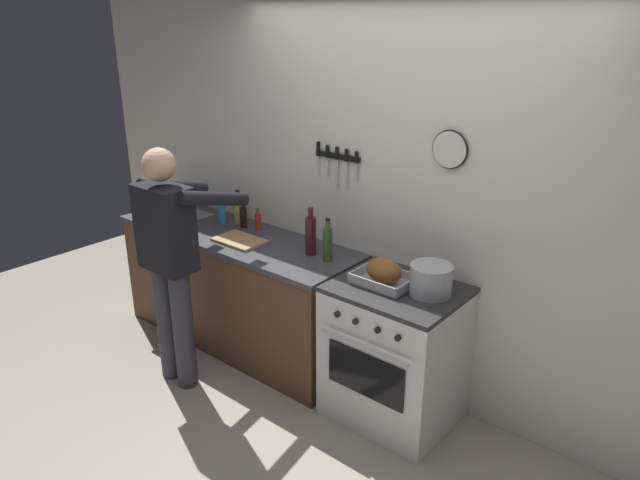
# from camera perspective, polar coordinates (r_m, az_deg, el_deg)

# --- Properties ---
(wall_back) EXTENTS (6.00, 0.13, 2.60)m
(wall_back) POSITION_cam_1_polar(r_m,az_deg,el_deg) (3.76, 8.06, 3.68)
(wall_back) COLOR white
(wall_back) RESTS_ON ground
(counter_block) EXTENTS (2.03, 0.65, 0.90)m
(counter_block) POSITION_cam_1_polar(r_m,az_deg,el_deg) (4.55, -8.03, -4.59)
(counter_block) COLOR brown
(counter_block) RESTS_ON ground
(stove) EXTENTS (0.76, 0.67, 0.90)m
(stove) POSITION_cam_1_polar(r_m,az_deg,el_deg) (3.73, 7.28, -10.84)
(stove) COLOR white
(stove) RESTS_ON ground
(person_cook) EXTENTS (0.51, 0.63, 1.66)m
(person_cook) POSITION_cam_1_polar(r_m,az_deg,el_deg) (3.95, -14.35, -1.34)
(person_cook) COLOR #383842
(person_cook) RESTS_ON ground
(roasting_pan) EXTENTS (0.35, 0.26, 0.17)m
(roasting_pan) POSITION_cam_1_polar(r_m,az_deg,el_deg) (3.52, 6.24, -3.23)
(roasting_pan) COLOR #B7B7BC
(roasting_pan) RESTS_ON stove
(stock_pot) EXTENTS (0.25, 0.25, 0.18)m
(stock_pot) POSITION_cam_1_polar(r_m,az_deg,el_deg) (3.43, 10.76, -3.82)
(stock_pot) COLOR #B7B7BC
(stock_pot) RESTS_ON stove
(cutting_board) EXTENTS (0.36, 0.24, 0.02)m
(cutting_board) POSITION_cam_1_polar(r_m,az_deg,el_deg) (4.21, -7.84, -0.05)
(cutting_board) COLOR tan
(cutting_board) RESTS_ON counter_block
(bottle_dish_soap) EXTENTS (0.07, 0.07, 0.24)m
(bottle_dish_soap) POSITION_cam_1_polar(r_m,az_deg,el_deg) (4.59, -9.58, 2.84)
(bottle_dish_soap) COLOR #338CCC
(bottle_dish_soap) RESTS_ON counter_block
(bottle_cooking_oil) EXTENTS (0.07, 0.07, 0.26)m
(bottle_cooking_oil) POSITION_cam_1_polar(r_m,az_deg,el_deg) (4.56, -7.96, 2.99)
(bottle_cooking_oil) COLOR gold
(bottle_cooking_oil) RESTS_ON counter_block
(bottle_olive_oil) EXTENTS (0.06, 0.06, 0.29)m
(bottle_olive_oil) POSITION_cam_1_polar(r_m,az_deg,el_deg) (3.81, 0.76, -0.31)
(bottle_olive_oil) COLOR #385623
(bottle_olive_oil) RESTS_ON counter_block
(bottle_soy_sauce) EXTENTS (0.05, 0.05, 0.21)m
(bottle_soy_sauce) POSITION_cam_1_polar(r_m,az_deg,el_deg) (4.47, -7.47, 2.29)
(bottle_soy_sauce) COLOR black
(bottle_soy_sauce) RESTS_ON counter_block
(bottle_hot_sauce) EXTENTS (0.05, 0.05, 0.17)m
(bottle_hot_sauce) POSITION_cam_1_polar(r_m,az_deg,el_deg) (4.40, -6.05, 1.86)
(bottle_hot_sauce) COLOR red
(bottle_hot_sauce) RESTS_ON counter_block
(bottle_wine_red) EXTENTS (0.07, 0.07, 0.33)m
(bottle_wine_red) POSITION_cam_1_polar(r_m,az_deg,el_deg) (3.91, -0.91, 0.52)
(bottle_wine_red) COLOR #47141E
(bottle_wine_red) RESTS_ON counter_block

